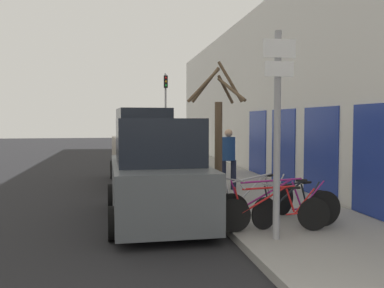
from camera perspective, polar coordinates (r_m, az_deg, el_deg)
The scene contains 13 objects.
ground_plane at distance 13.82m, azimuth -5.58°, elevation -5.92°, with size 80.00×80.00×0.00m, color black.
sidewalk_curb at distance 16.94m, azimuth 2.50°, elevation -3.96°, with size 3.20×32.00×0.15m.
building_facade at distance 17.21m, azimuth 8.32°, elevation 6.61°, with size 0.23×32.00×6.50m.
signpost at distance 7.38m, azimuth 11.31°, elevation 2.20°, with size 0.57×0.14×3.54m.
bicycle_0 at distance 8.05m, azimuth 10.92°, elevation -8.85°, with size 2.09×0.44×0.85m.
bicycle_1 at distance 8.29m, azimuth 11.40°, elevation -8.23°, with size 2.52×0.44×0.95m.
bicycle_2 at distance 8.67m, azimuth 13.31°, elevation -8.03°, with size 1.95×0.87×0.84m.
bicycle_3 at distance 8.67m, azimuth 8.61°, elevation -7.67°, with size 2.16×1.46×0.95m.
parked_car_0 at distance 9.24m, azimuth -4.69°, elevation -4.20°, with size 2.16×4.41×2.22m.
parked_car_1 at distance 14.86m, azimuth -6.58°, elevation -0.78°, with size 2.29×4.62×2.58m.
pedestrian_near at distance 12.54m, azimuth 4.89°, elevation -1.43°, with size 0.47×0.39×1.78m.
street_tree at distance 10.97m, azimuth 3.57°, elevation 1.35°, with size 1.43×1.45×3.54m.
traffic_light at distance 22.67m, azimuth -3.53°, elevation 5.34°, with size 0.20×0.30×4.50m.
Camera 1 is at (-1.05, -2.41, 2.19)m, focal length 40.00 mm.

